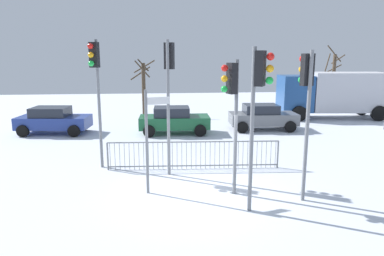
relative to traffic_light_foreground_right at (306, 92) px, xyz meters
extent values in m
plane|color=silver|center=(-2.90, 0.78, -3.22)|extent=(60.00, 60.00, 0.00)
cylinder|color=slate|center=(0.03, -0.14, -1.02)|extent=(0.11, 0.11, 4.39)
cube|color=black|center=(0.00, 0.02, 0.62)|extent=(0.36, 0.28, 0.90)
sphere|color=red|center=(-0.05, 0.26, 0.92)|extent=(0.20, 0.20, 0.20)
sphere|color=orange|center=(-0.05, 0.26, 0.62)|extent=(0.20, 0.20, 0.20)
sphere|color=green|center=(-0.05, 0.26, 0.32)|extent=(0.20, 0.20, 0.20)
cylinder|color=slate|center=(-1.89, 0.57, -1.15)|extent=(0.11, 0.11, 4.13)
cube|color=black|center=(-2.05, 0.52, 0.36)|extent=(0.31, 0.37, 0.90)
sphere|color=red|center=(-2.29, 0.44, 0.66)|extent=(0.20, 0.20, 0.20)
sphere|color=orange|center=(-2.29, 0.44, 0.36)|extent=(0.20, 0.20, 0.20)
sphere|color=green|center=(-2.29, 0.44, 0.06)|extent=(0.20, 0.20, 0.20)
cylinder|color=slate|center=(-3.85, 2.60, -0.83)|extent=(0.11, 0.11, 4.77)
cube|color=black|center=(-3.79, 2.75, 1.00)|extent=(0.38, 0.32, 0.90)
sphere|color=red|center=(-3.70, 2.99, 1.30)|extent=(0.20, 0.20, 0.20)
sphere|color=orange|center=(-3.70, 2.99, 1.00)|extent=(0.20, 0.20, 0.20)
sphere|color=green|center=(-3.70, 2.99, 0.70)|extent=(0.20, 0.20, 0.20)
cylinder|color=slate|center=(-1.74, -0.69, -0.99)|extent=(0.11, 0.11, 4.46)
cube|color=black|center=(-1.60, -0.78, 0.69)|extent=(0.35, 0.39, 0.90)
sphere|color=red|center=(-1.38, -0.91, 0.99)|extent=(0.20, 0.20, 0.20)
sphere|color=orange|center=(-1.38, -0.91, 0.69)|extent=(0.20, 0.20, 0.20)
sphere|color=green|center=(-1.38, -0.91, 0.39)|extent=(0.20, 0.20, 0.20)
cylinder|color=slate|center=(-6.39, 3.71, -0.82)|extent=(0.11, 0.11, 4.80)
cube|color=black|center=(-6.45, 3.56, 1.03)|extent=(0.37, 0.31, 0.90)
sphere|color=red|center=(-6.53, 3.32, 1.33)|extent=(0.20, 0.20, 0.20)
sphere|color=orange|center=(-6.53, 3.32, 1.03)|extent=(0.20, 0.20, 0.20)
sphere|color=green|center=(-6.53, 3.32, 0.73)|extent=(0.20, 0.20, 0.20)
cylinder|color=slate|center=(-4.57, 0.88, -1.60)|extent=(0.09, 0.09, 3.24)
cube|color=white|center=(-4.20, 1.00, -0.33)|extent=(0.68, 0.23, 0.22)
cube|color=slate|center=(-2.90, 3.17, -2.17)|extent=(6.44, 0.37, 0.04)
cube|color=slate|center=(-2.90, 3.17, -3.10)|extent=(6.44, 0.37, 0.04)
cylinder|color=slate|center=(-6.03, 3.33, -2.69)|extent=(0.02, 0.02, 1.05)
cylinder|color=slate|center=(-5.85, 3.32, -2.69)|extent=(0.02, 0.02, 1.05)
cylinder|color=slate|center=(-5.67, 3.31, -2.69)|extent=(0.02, 0.02, 1.05)
cylinder|color=slate|center=(-5.49, 3.30, -2.69)|extent=(0.02, 0.02, 1.05)
cylinder|color=slate|center=(-5.31, 3.29, -2.69)|extent=(0.02, 0.02, 1.05)
cylinder|color=slate|center=(-5.13, 3.28, -2.69)|extent=(0.02, 0.02, 1.05)
cylinder|color=slate|center=(-4.96, 3.27, -2.69)|extent=(0.02, 0.02, 1.05)
cylinder|color=slate|center=(-4.78, 3.27, -2.69)|extent=(0.02, 0.02, 1.05)
cylinder|color=slate|center=(-4.60, 3.26, -2.69)|extent=(0.02, 0.02, 1.05)
cylinder|color=slate|center=(-4.42, 3.25, -2.69)|extent=(0.02, 0.02, 1.05)
cylinder|color=slate|center=(-4.24, 3.24, -2.69)|extent=(0.02, 0.02, 1.05)
cylinder|color=slate|center=(-4.06, 3.23, -2.69)|extent=(0.02, 0.02, 1.05)
cylinder|color=slate|center=(-3.88, 3.22, -2.69)|extent=(0.02, 0.02, 1.05)
cylinder|color=slate|center=(-3.70, 3.21, -2.69)|extent=(0.02, 0.02, 1.05)
cylinder|color=slate|center=(-3.53, 3.20, -2.69)|extent=(0.02, 0.02, 1.05)
cylinder|color=slate|center=(-3.35, 3.19, -2.69)|extent=(0.02, 0.02, 1.05)
cylinder|color=slate|center=(-3.17, 3.18, -2.69)|extent=(0.02, 0.02, 1.05)
cylinder|color=slate|center=(-2.99, 3.17, -2.69)|extent=(0.02, 0.02, 1.05)
cylinder|color=slate|center=(-2.81, 3.16, -2.69)|extent=(0.02, 0.02, 1.05)
cylinder|color=slate|center=(-2.63, 3.15, -2.69)|extent=(0.02, 0.02, 1.05)
cylinder|color=slate|center=(-2.45, 3.14, -2.69)|extent=(0.02, 0.02, 1.05)
cylinder|color=slate|center=(-2.27, 3.14, -2.69)|extent=(0.02, 0.02, 1.05)
cylinder|color=slate|center=(-2.09, 3.13, -2.69)|extent=(0.02, 0.02, 1.05)
cylinder|color=slate|center=(-1.92, 3.12, -2.69)|extent=(0.02, 0.02, 1.05)
cylinder|color=slate|center=(-1.74, 3.11, -2.69)|extent=(0.02, 0.02, 1.05)
cylinder|color=slate|center=(-1.56, 3.10, -2.69)|extent=(0.02, 0.02, 1.05)
cylinder|color=slate|center=(-1.38, 3.09, -2.69)|extent=(0.02, 0.02, 1.05)
cylinder|color=slate|center=(-1.20, 3.08, -2.69)|extent=(0.02, 0.02, 1.05)
cylinder|color=slate|center=(-1.02, 3.07, -2.69)|extent=(0.02, 0.02, 1.05)
cylinder|color=slate|center=(-0.84, 3.06, -2.69)|extent=(0.02, 0.02, 1.05)
cylinder|color=slate|center=(-0.66, 3.05, -2.69)|extent=(0.02, 0.02, 1.05)
cylinder|color=slate|center=(-0.49, 3.04, -2.69)|extent=(0.02, 0.02, 1.05)
cylinder|color=slate|center=(-0.31, 3.03, -2.69)|extent=(0.02, 0.02, 1.05)
cylinder|color=slate|center=(-0.13, 3.02, -2.69)|extent=(0.02, 0.02, 1.05)
cylinder|color=slate|center=(0.05, 3.01, -2.69)|extent=(0.02, 0.02, 1.05)
cylinder|color=slate|center=(0.23, 3.01, -2.69)|extent=(0.02, 0.02, 1.05)
cylinder|color=slate|center=(-6.12, 3.34, -2.69)|extent=(0.06, 0.06, 1.05)
cylinder|color=slate|center=(0.32, 3.00, -2.69)|extent=(0.06, 0.06, 1.05)
cube|color=navy|center=(-9.89, 10.12, -2.57)|extent=(3.95, 2.07, 0.65)
cube|color=#1E232D|center=(-10.04, 10.14, -2.02)|extent=(2.04, 1.68, 0.55)
cylinder|color=black|center=(-8.46, 10.83, -2.90)|extent=(0.66, 0.28, 0.64)
cylinder|color=black|center=(-8.63, 9.14, -2.90)|extent=(0.66, 0.28, 0.64)
cylinder|color=black|center=(-11.15, 11.10, -2.90)|extent=(0.66, 0.28, 0.64)
cylinder|color=black|center=(-11.32, 9.41, -2.90)|extent=(0.66, 0.28, 0.64)
cube|color=#195933|center=(-3.31, 9.51, -2.57)|extent=(3.85, 1.82, 0.65)
cube|color=#1E232D|center=(-3.46, 9.51, -2.02)|extent=(1.95, 1.56, 0.55)
cylinder|color=black|center=(-1.93, 10.31, -2.90)|extent=(0.65, 0.24, 0.64)
cylinder|color=black|center=(-1.99, 8.61, -2.90)|extent=(0.65, 0.24, 0.64)
cylinder|color=black|center=(-4.63, 10.40, -2.90)|extent=(0.65, 0.24, 0.64)
cylinder|color=black|center=(-4.69, 8.70, -2.90)|extent=(0.65, 0.24, 0.64)
cube|color=slate|center=(1.84, 10.05, -2.57)|extent=(3.87, 1.87, 0.65)
cube|color=#1E232D|center=(1.69, 10.06, -2.02)|extent=(1.97, 1.58, 0.55)
cylinder|color=black|center=(3.22, 10.84, -2.90)|extent=(0.65, 0.25, 0.64)
cylinder|color=black|center=(3.15, 9.14, -2.90)|extent=(0.65, 0.25, 0.64)
cylinder|color=black|center=(0.53, 10.96, -2.90)|extent=(0.65, 0.25, 0.64)
cylinder|color=black|center=(0.45, 9.26, -2.90)|extent=(0.65, 0.25, 0.64)
cube|color=silver|center=(8.63, 13.37, -1.42)|extent=(5.19, 2.82, 2.60)
cube|color=navy|center=(5.09, 13.67, -1.52)|extent=(2.19, 2.46, 2.40)
cylinder|color=black|center=(4.99, 12.48, -2.72)|extent=(1.02, 0.38, 1.00)
cylinder|color=black|center=(5.19, 14.87, -2.72)|extent=(1.02, 0.38, 1.00)
cylinder|color=black|center=(10.22, 12.03, -2.72)|extent=(1.02, 0.38, 1.00)
cylinder|color=black|center=(10.42, 14.42, -2.72)|extent=(1.02, 0.38, 1.00)
cylinder|color=#473828|center=(10.59, 19.25, -1.06)|extent=(0.28, 0.28, 4.31)
cylinder|color=#473828|center=(10.81, 19.89, -0.15)|extent=(1.35, 0.55, 0.84)
cylinder|color=#473828|center=(10.28, 18.80, 1.15)|extent=(1.02, 0.76, 1.37)
cylinder|color=#473828|center=(10.17, 19.65, 0.34)|extent=(0.92, 0.98, 1.65)
cylinder|color=#473828|center=(11.05, 19.57, 0.68)|extent=(0.75, 1.01, 0.82)
cylinder|color=#473828|center=(-5.15, 15.30, -1.36)|extent=(0.26, 0.26, 3.72)
cylinder|color=#473828|center=(-5.19, 14.82, 0.10)|extent=(1.04, 0.19, 1.17)
cylinder|color=#473828|center=(-5.09, 16.04, 0.23)|extent=(1.52, 0.20, 0.93)
cylinder|color=#473828|center=(-5.38, 15.97, -0.23)|extent=(1.42, 0.56, 0.94)
cylinder|color=#473828|center=(-5.14, 14.95, 0.36)|extent=(0.78, 0.11, 0.85)
camera|label=1|loc=(-4.23, -9.80, 1.03)|focal=33.48mm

